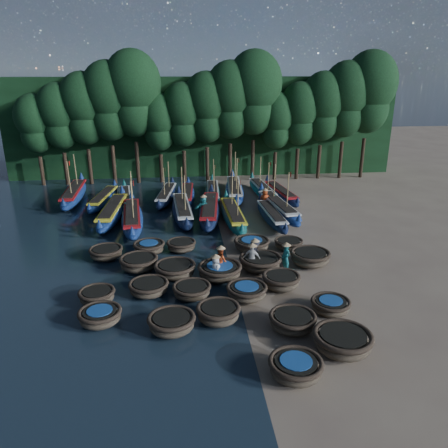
{
  "coord_description": "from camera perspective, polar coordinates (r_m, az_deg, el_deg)",
  "views": [
    {
      "loc": [
        -2.68,
        -23.19,
        10.81
      ],
      "look_at": [
        0.05,
        3.25,
        1.3
      ],
      "focal_mm": 35.0,
      "sensor_mm": 36.0,
      "label": 1
    }
  ],
  "objects": [
    {
      "name": "coracle_7",
      "position": [
        19.98,
        -0.75,
        -11.52
      ],
      "size": [
        2.18,
        2.18,
        0.8
      ],
      "rotation": [
        0.0,
        0.0,
        -0.2
      ],
      "color": "brown",
      "rests_on": "ground"
    },
    {
      "name": "long_boat_11",
      "position": [
        37.66,
        -12.81,
        3.29
      ],
      "size": [
        2.17,
        7.33,
        1.3
      ],
      "rotation": [
        0.0,
        0.0,
        0.12
      ],
      "color": "#0E5351",
      "rests_on": "ground"
    },
    {
      "name": "tree_12",
      "position": [
        45.62,
        12.79,
        14.83
      ],
      "size": [
        4.51,
        4.51,
        10.63
      ],
      "color": "black",
      "rests_on": "ground"
    },
    {
      "name": "coracle_4",
      "position": [
        18.74,
        15.22,
        -14.52
      ],
      "size": [
        2.44,
        2.44,
        0.85
      ],
      "rotation": [
        0.0,
        0.0,
        -0.04
      ],
      "color": "brown",
      "rests_on": "ground"
    },
    {
      "name": "coracle_20",
      "position": [
        27.12,
        -15.15,
        -3.61
      ],
      "size": [
        2.22,
        2.22,
        0.7
      ],
      "rotation": [
        0.0,
        0.0,
        0.21
      ],
      "color": "brown",
      "rests_on": "ground"
    },
    {
      "name": "tree_10",
      "position": [
        44.52,
        6.88,
        13.31
      ],
      "size": [
        3.68,
        3.68,
        8.68
      ],
      "color": "black",
      "rests_on": "ground"
    },
    {
      "name": "tree_9",
      "position": [
        43.86,
        3.96,
        16.84
      ],
      "size": [
        5.34,
        5.34,
        12.58
      ],
      "color": "black",
      "rests_on": "ground"
    },
    {
      "name": "long_boat_8",
      "position": [
        34.26,
        7.05,
        2.19
      ],
      "size": [
        2.62,
        8.77,
        3.75
      ],
      "rotation": [
        0.0,
        0.0,
        0.13
      ],
      "color": "navy",
      "rests_on": "ground"
    },
    {
      "name": "fisherman_1",
      "position": [
        24.58,
        8.07,
        -4.21
      ],
      "size": [
        0.6,
        0.72,
        1.87
      ],
      "rotation": [
        0.0,
        0.0,
        5.1
      ],
      "color": "#176063",
      "rests_on": "ground"
    },
    {
      "name": "long_boat_6",
      "position": [
        32.18,
        1.18,
        1.13
      ],
      "size": [
        1.68,
        8.46,
        3.59
      ],
      "rotation": [
        0.0,
        0.0,
        0.02
      ],
      "color": "#0E5351",
      "rests_on": "ground"
    },
    {
      "name": "coracle_5",
      "position": [
        20.59,
        -15.88,
        -11.48
      ],
      "size": [
        2.24,
        2.24,
        0.71
      ],
      "rotation": [
        0.0,
        0.0,
        0.28
      ],
      "color": "brown",
      "rests_on": "ground"
    },
    {
      "name": "long_boat_10",
      "position": [
        37.89,
        -15.47,
        3.18
      ],
      "size": [
        2.3,
        7.48,
        1.33
      ],
      "rotation": [
        0.0,
        0.0,
        -0.14
      ],
      "color": "navy",
      "rests_on": "ground"
    },
    {
      "name": "coracle_22",
      "position": [
        27.39,
        -5.6,
        -2.79
      ],
      "size": [
        1.88,
        1.88,
        0.67
      ],
      "rotation": [
        0.0,
        0.0,
        0.1
      ],
      "color": "brown",
      "rests_on": "ground"
    },
    {
      "name": "coracle_14",
      "position": [
        22.93,
        7.47,
        -7.34
      ],
      "size": [
        2.23,
        2.23,
        0.8
      ],
      "rotation": [
        0.0,
        0.0,
        -0.25
      ],
      "color": "brown",
      "rests_on": "ground"
    },
    {
      "name": "tree_13",
      "position": [
        46.34,
        15.66,
        15.51
      ],
      "size": [
        4.92,
        4.92,
        11.6
      ],
      "color": "black",
      "rests_on": "ground"
    },
    {
      "name": "fisherman_2",
      "position": [
        24.06,
        -0.41,
        -4.72
      ],
      "size": [
        0.87,
        0.96,
        1.83
      ],
      "rotation": [
        0.0,
        0.0,
        1.96
      ],
      "color": "#B13B17",
      "rests_on": "ground"
    },
    {
      "name": "long_boat_12",
      "position": [
        37.89,
        -7.54,
        3.74
      ],
      "size": [
        2.31,
        7.53,
        3.23
      ],
      "rotation": [
        0.0,
        0.0,
        -0.14
      ],
      "color": "#0F1E37",
      "rests_on": "ground"
    },
    {
      "name": "long_boat_3",
      "position": [
        32.31,
        -11.91,
        0.82
      ],
      "size": [
        2.38,
        8.77,
        3.74
      ],
      "rotation": [
        0.0,
        0.0,
        0.1
      ],
      "color": "navy",
      "rests_on": "ground"
    },
    {
      "name": "tree_8",
      "position": [
        43.57,
        0.84,
        15.98
      ],
      "size": [
        4.92,
        4.92,
        11.6
      ],
      "color": "black",
      "rests_on": "ground"
    },
    {
      "name": "long_boat_17",
      "position": [
        38.41,
        7.44,
        3.98
      ],
      "size": [
        2.35,
        7.75,
        1.37
      ],
      "rotation": [
        0.0,
        0.0,
        0.13
      ],
      "color": "#0F1E37",
      "rests_on": "ground"
    },
    {
      "name": "coracle_19",
      "position": [
        25.82,
        11.19,
        -4.29
      ],
      "size": [
        2.88,
        2.88,
        0.85
      ],
      "rotation": [
        0.0,
        0.0,
        -0.43
      ],
      "color": "brown",
      "rests_on": "ground"
    },
    {
      "name": "foliage_wall",
      "position": [
        47.12,
        -2.66,
        12.58
      ],
      "size": [
        40.0,
        3.0,
        10.0
      ],
      "primitive_type": "cube",
      "color": "black",
      "rests_on": "ground"
    },
    {
      "name": "long_boat_15",
      "position": [
        38.85,
        1.37,
        4.44
      ],
      "size": [
        2.25,
        8.89,
        3.79
      ],
      "rotation": [
        0.0,
        0.0,
        -0.08
      ],
      "color": "navy",
      "rests_on": "ground"
    },
    {
      "name": "coracle_8",
      "position": [
        19.71,
        8.94,
        -12.38
      ],
      "size": [
        2.1,
        2.1,
        0.74
      ],
      "rotation": [
        0.0,
        0.0,
        -0.05
      ],
      "color": "brown",
      "rests_on": "ground"
    },
    {
      "name": "tree_2",
      "position": [
        44.2,
        -17.83,
        14.25
      ],
      "size": [
        4.51,
        4.51,
        10.63
      ],
      "color": "black",
      "rests_on": "ground"
    },
    {
      "name": "coracle_11",
      "position": [
        22.53,
        -9.81,
        -8.15
      ],
      "size": [
        2.04,
        2.04,
        0.7
      ],
      "rotation": [
        0.0,
        0.0,
        0.06
      ],
      "color": "brown",
      "rests_on": "ground"
    },
    {
      "name": "coracle_23",
      "position": [
        27.39,
        3.65,
        -2.63
      ],
      "size": [
        2.65,
        2.65,
        0.74
      ],
      "rotation": [
        0.0,
        0.0,
        0.31
      ],
      "color": "brown",
      "rests_on": "ground"
    },
    {
      "name": "fisherman_5",
      "position": [
        33.04,
        -2.68,
        2.25
      ],
      "size": [
        1.72,
        1.16,
        1.98
      ],
      "rotation": [
        0.0,
        0.0,
        0.43
      ],
      "color": "#176063",
      "rests_on": "ground"
    },
    {
      "name": "fisherman_4",
      "position": [
        24.52,
        3.7,
        -4.28
      ],
      "size": [
        1.01,
        0.72,
        1.79
      ],
      "rotation": [
        0.0,
        0.0,
        2.73
      ],
      "color": "silver",
      "rests_on": "ground"
    },
    {
      "name": "long_boat_9",
      "position": [
        39.74,
        -19.01,
        3.72
      ],
      "size": [
        1.92,
        8.99,
        3.82
      ],
      "rotation": [
        0.0,
        0.0,
        0.04
      ],
      "color": "navy",
      "rests_on": "ground"
    },
    {
      "name": "tree_7",
      "position": [
        43.42,
        -2.29,
        15.06
      ],
      "size": [
        4.51,
        4.51,
        10.63
      ],
      "color": "black",
      "rests_on": "ground"
    },
    {
      "name": "tree_4",
      "position": [
        43.44,
        -11.83,
        16.47
      ],
      "size": [
        5.34,
        5.34,
        12.58
      ],
      "color": "black",
      "rests_on": "ground"
    },
    {
      "name": "long_boat_7",
      "position": [
        32.5,
        6.24,
        1.07
      ],
      "size": [
        1.7,
        7.48,
        1.32
      ],
      "rotation": [
        0.0,
        0.0,
        0.05
      ],
      "color": "#0F1E37",
      "rests_on": "ground"
    },
    {
      "name": "coracle_16",
      "position": [
        24.08,
        -6.42,
        -5.91
      ],
      "size": [
        2.29,
        2.29,
        0.8
      ],
      "rotation": [
        0.0,
        0.0,
        -0.08
      ],
      "color": "brown",
      "rests_on": "ground"
    },
    {
      "name": "fisherman_0",
      "position": [
        23.31,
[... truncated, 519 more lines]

